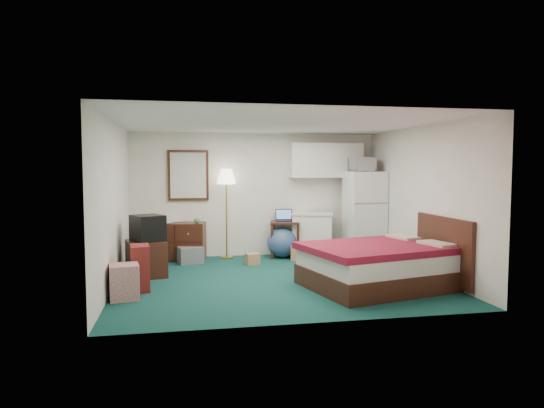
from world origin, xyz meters
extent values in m
cube|color=#0A282B|center=(0.00, 0.00, 0.00)|extent=(5.00, 4.50, 0.01)
cube|color=beige|center=(0.00, 0.00, 2.50)|extent=(5.00, 4.50, 0.01)
cube|color=beige|center=(0.00, 2.25, 1.25)|extent=(5.00, 0.01, 2.50)
cube|color=beige|center=(0.00, -2.25, 1.25)|extent=(5.00, 0.01, 2.50)
cube|color=beige|center=(-2.50, 0.00, 1.25)|extent=(0.01, 4.50, 2.50)
cube|color=beige|center=(2.50, 0.00, 1.25)|extent=(0.01, 4.50, 2.50)
sphere|color=#334E79|center=(0.48, 1.85, 0.30)|extent=(0.66, 0.66, 0.61)
imported|color=white|center=(2.06, 1.62, 1.90)|extent=(0.55, 0.36, 0.35)
imported|color=#97683E|center=(-1.86, 2.00, 0.85)|extent=(0.17, 0.03, 0.23)
imported|color=#97683E|center=(-1.70, 2.13, 0.85)|extent=(0.17, 0.03, 0.22)
imported|color=#4B9646|center=(-1.20, 1.83, 0.79)|extent=(0.13, 0.11, 0.11)
camera|label=1|loc=(-1.51, -7.56, 1.79)|focal=32.00mm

